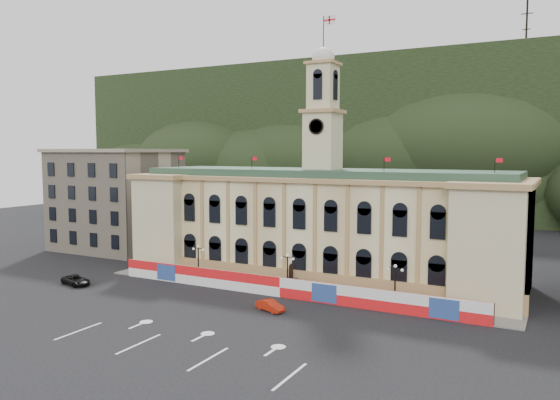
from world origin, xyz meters
The scene contains 13 objects.
ground centered at (0.00, 0.00, 0.00)m, with size 260.00×260.00×0.00m, color black.
lane_markings centered at (0.00, -5.00, 0.00)m, with size 26.00×10.00×0.02m, color white, non-canonical shape.
hill_ridge centered at (0.03, 121.99, 19.48)m, with size 230.00×80.00×64.00m.
city_hall centered at (0.00, 27.63, 7.85)m, with size 56.20×17.60×37.10m.
side_building_left centered at (-43.00, 30.93, 9.33)m, with size 21.00×17.00×18.60m.
hoarding_fence centered at (0.06, 15.07, 1.25)m, with size 50.00×0.44×2.50m.
pavement centered at (0.00, 17.75, 0.08)m, with size 56.00×5.50×0.16m, color slate.
statue centered at (0.00, 18.00, 1.19)m, with size 1.40×1.40×3.72m.
lamp_left centered at (-14.00, 17.00, 3.07)m, with size 1.96×0.44×5.15m.
lamp_center centered at (0.00, 17.00, 3.07)m, with size 1.96×0.44×5.15m.
lamp_right centered at (14.00, 17.00, 3.07)m, with size 1.96×0.44×5.15m.
red_sedan centered at (1.75, 9.21, 0.62)m, with size 4.01×2.46×1.25m, color #B5200C.
black_suv centered at (-27.49, 7.43, 0.67)m, with size 5.23×3.33×1.34m, color black.
Camera 1 is at (31.21, -44.03, 18.12)m, focal length 35.00 mm.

